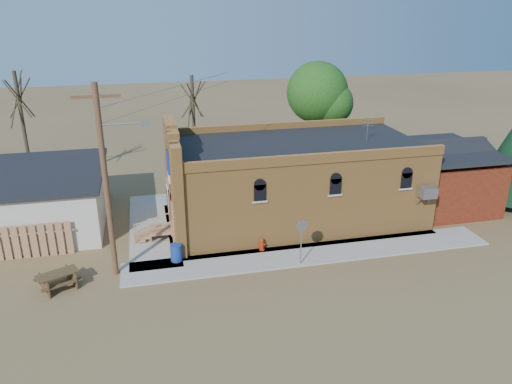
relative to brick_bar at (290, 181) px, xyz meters
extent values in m
plane|color=brown|center=(-1.64, -5.49, -2.34)|extent=(120.00, 120.00, 0.00)
cube|color=#9E9991|center=(-0.14, -4.59, -2.30)|extent=(19.00, 2.20, 0.08)
cube|color=#9E9991|center=(-7.94, 0.51, -2.30)|extent=(2.60, 10.00, 0.08)
cube|color=#C8853D|center=(0.36, 0.01, -0.09)|extent=(14.00, 7.00, 4.50)
cube|color=black|center=(0.36, 0.01, 2.21)|extent=(13.80, 6.80, 0.12)
cube|color=#C8853D|center=(-6.64, 0.01, 0.56)|extent=(0.50, 7.40, 5.80)
cube|color=navy|center=(-6.94, -1.19, 1.66)|extent=(0.08, 1.10, 1.56)
cube|color=gray|center=(6.46, -3.94, 0.26)|extent=(0.85, 0.65, 0.60)
cube|color=#5A1A0F|center=(9.86, 0.01, -0.74)|extent=(5.00, 6.00, 3.20)
cylinder|color=#472B1C|center=(-9.84, -4.29, 2.16)|extent=(0.26, 0.26, 9.00)
cube|color=#472B1C|center=(-9.84, -4.29, 6.06)|extent=(2.00, 0.12, 0.12)
cylinder|color=gray|center=(-8.94, -4.29, 4.86)|extent=(1.80, 0.08, 0.08)
cube|color=gray|center=(-7.94, -4.29, 4.81)|extent=(0.45, 0.22, 0.14)
cylinder|color=#443527|center=(-4.64, 7.51, 1.41)|extent=(0.24, 0.24, 7.50)
cylinder|color=#443527|center=(-15.64, 8.51, 1.66)|extent=(0.24, 0.24, 8.00)
cylinder|color=#443527|center=(4.36, 8.01, 0.81)|extent=(0.28, 0.28, 6.30)
sphere|color=#214614|center=(4.36, 8.01, 3.61)|extent=(4.40, 4.40, 4.40)
cylinder|color=#443527|center=(13.86, -1.49, -1.74)|extent=(0.30, 0.30, 1.20)
cylinder|color=#B0220A|center=(-2.56, -3.69, -2.23)|extent=(0.30, 0.30, 0.05)
cylinder|color=#B0220A|center=(-2.56, -3.69, -1.96)|extent=(0.21, 0.21, 0.50)
sphere|color=#B0220A|center=(-2.56, -3.69, -1.70)|extent=(0.20, 0.20, 0.20)
cylinder|color=#B0220A|center=(-2.56, -3.82, -1.95)|extent=(0.10, 0.11, 0.09)
cylinder|color=#B0220A|center=(-2.69, -3.69, -1.95)|extent=(0.11, 0.10, 0.09)
cylinder|color=#B0220A|center=(-2.44, -3.69, -1.95)|extent=(0.11, 0.10, 0.09)
cylinder|color=gray|center=(-1.06, -5.49, -1.18)|extent=(0.08, 0.08, 2.16)
cylinder|color=gray|center=(-1.06, -5.51, -0.20)|extent=(0.65, 0.03, 0.65)
cylinder|color=red|center=(-1.06, -5.47, -0.20)|extent=(0.65, 0.03, 0.65)
cylinder|color=navy|center=(-6.94, -3.82, -1.82)|extent=(0.74, 0.74, 0.89)
cube|color=#4B371E|center=(-12.85, -5.24, -1.99)|extent=(0.63, 1.28, 0.69)
cube|color=#4B371E|center=(-11.78, -4.75, -1.99)|extent=(0.63, 1.28, 0.69)
cube|color=#4B371E|center=(-12.32, -4.99, -1.63)|extent=(1.94, 1.46, 0.06)
cube|color=#4B371E|center=(-12.09, -5.49, -1.93)|extent=(1.71, 0.97, 0.05)
cube|color=#4B371E|center=(-12.54, -4.50, -1.93)|extent=(1.71, 0.97, 0.05)
camera|label=1|loc=(-8.04, -25.96, 9.82)|focal=35.00mm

